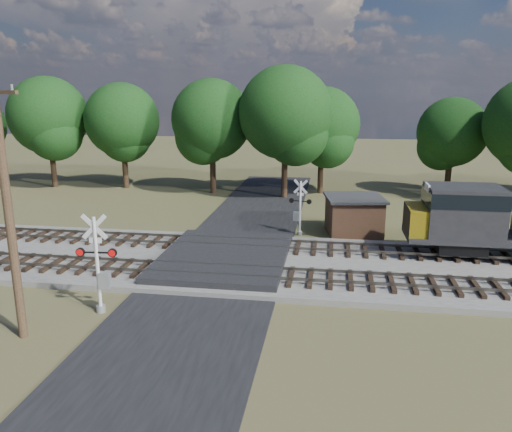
% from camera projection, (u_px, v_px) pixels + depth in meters
% --- Properties ---
extents(ground, '(160.00, 160.00, 0.00)m').
position_uv_depth(ground, '(223.00, 267.00, 27.98)').
color(ground, '#4D522C').
rests_on(ground, ground).
extents(ballast_bed, '(140.00, 10.00, 0.30)m').
position_uv_depth(ballast_bed, '(405.00, 270.00, 26.94)').
color(ballast_bed, gray).
rests_on(ballast_bed, ground).
extents(road, '(7.00, 60.00, 0.08)m').
position_uv_depth(road, '(223.00, 266.00, 27.97)').
color(road, black).
rests_on(road, ground).
extents(crossing_panel, '(7.00, 9.00, 0.62)m').
position_uv_depth(crossing_panel, '(224.00, 258.00, 28.38)').
color(crossing_panel, '#262628').
rests_on(crossing_panel, ground).
extents(track_near, '(140.00, 2.60, 0.33)m').
position_uv_depth(track_near, '(274.00, 275.00, 25.50)').
color(track_near, black).
rests_on(track_near, ballast_bed).
extents(track_far, '(140.00, 2.60, 0.33)m').
position_uv_depth(track_far, '(283.00, 246.00, 30.29)').
color(track_far, black).
rests_on(track_far, ballast_bed).
extents(crossing_signal_near, '(1.82, 0.40, 4.51)m').
position_uv_depth(crossing_signal_near, '(100.00, 272.00, 21.75)').
color(crossing_signal_near, silver).
rests_on(crossing_signal_near, ground).
extents(crossing_signal_far, '(1.54, 0.44, 3.87)m').
position_uv_depth(crossing_signal_far, '(299.00, 212.00, 33.70)').
color(crossing_signal_far, silver).
rests_on(crossing_signal_far, ground).
extents(utility_pole, '(2.40, 0.95, 10.20)m').
position_uv_depth(utility_pole, '(8.00, 205.00, 18.69)').
color(utility_pole, '#3D241C').
rests_on(utility_pole, ground).
extents(equipment_shed, '(4.36, 4.36, 2.61)m').
position_uv_depth(equipment_shed, '(354.00, 215.00, 34.20)').
color(equipment_shed, '#49341F').
rests_on(equipment_shed, ground).
extents(treeline, '(81.64, 11.51, 11.86)m').
position_uv_depth(treeline, '(337.00, 122.00, 45.19)').
color(treeline, black).
rests_on(treeline, ground).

